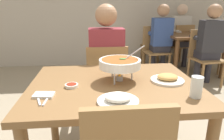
# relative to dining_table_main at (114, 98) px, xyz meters

# --- Properties ---
(dining_table_main) EXTENTS (1.18, 0.94, 0.77)m
(dining_table_main) POSITION_rel_dining_table_main_xyz_m (0.00, 0.00, 0.00)
(dining_table_main) COLOR brown
(dining_table_main) RESTS_ON ground_plane
(chair_diner_main) EXTENTS (0.44, 0.44, 0.90)m
(chair_diner_main) POSITION_rel_dining_table_main_xyz_m (-0.00, 0.75, -0.14)
(chair_diner_main) COLOR olive
(chair_diner_main) RESTS_ON ground_plane
(diner_main) EXTENTS (0.40, 0.45, 1.31)m
(diner_main) POSITION_rel_dining_table_main_xyz_m (0.00, 0.79, 0.09)
(diner_main) COLOR #2D2D38
(diner_main) RESTS_ON ground_plane
(curry_bowl) EXTENTS (0.33, 0.30, 0.26)m
(curry_bowl) POSITION_rel_dining_table_main_xyz_m (0.05, 0.05, 0.24)
(curry_bowl) COLOR silver
(curry_bowl) RESTS_ON dining_table_main
(rice_plate) EXTENTS (0.24, 0.24, 0.06)m
(rice_plate) POSITION_rel_dining_table_main_xyz_m (-0.01, -0.31, 0.13)
(rice_plate) COLOR white
(rice_plate) RESTS_ON dining_table_main
(appetizer_plate) EXTENTS (0.24, 0.24, 0.06)m
(appetizer_plate) POSITION_rel_dining_table_main_xyz_m (0.39, -0.00, 0.13)
(appetizer_plate) COLOR white
(appetizer_plate) RESTS_ON dining_table_main
(sauce_dish) EXTENTS (0.09, 0.09, 0.02)m
(sauce_dish) POSITION_rel_dining_table_main_xyz_m (-0.29, -0.05, 0.12)
(sauce_dish) COLOR white
(sauce_dish) RESTS_ON dining_table_main
(napkin_folded) EXTENTS (0.13, 0.09, 0.02)m
(napkin_folded) POSITION_rel_dining_table_main_xyz_m (-0.45, -0.18, 0.12)
(napkin_folded) COLOR white
(napkin_folded) RESTS_ON dining_table_main
(fork_utensil) EXTENTS (0.07, 0.16, 0.01)m
(fork_utensil) POSITION_rel_dining_table_main_xyz_m (-0.47, -0.23, 0.12)
(fork_utensil) COLOR silver
(fork_utensil) RESTS_ON dining_table_main
(spoon_utensil) EXTENTS (0.03, 0.17, 0.01)m
(spoon_utensil) POSITION_rel_dining_table_main_xyz_m (-0.42, -0.23, 0.12)
(spoon_utensil) COLOR silver
(spoon_utensil) RESTS_ON dining_table_main
(drink_glass) EXTENTS (0.07, 0.07, 0.13)m
(drink_glass) POSITION_rel_dining_table_main_xyz_m (0.46, -0.28, 0.17)
(drink_glass) COLOR silver
(drink_glass) RESTS_ON dining_table_main
(dining_table_far) EXTENTS (1.00, 0.80, 0.77)m
(dining_table_far) POSITION_rel_dining_table_main_xyz_m (1.75, 2.37, -0.02)
(dining_table_far) COLOR brown
(dining_table_far) RESTS_ON ground_plane
(chair_bg_left) EXTENTS (0.47, 0.47, 0.90)m
(chair_bg_left) POSITION_rel_dining_table_main_xyz_m (1.06, 2.49, -0.14)
(chair_bg_left) COLOR olive
(chair_bg_left) RESTS_ON ground_plane
(chair_bg_middle) EXTENTS (0.50, 0.50, 0.90)m
(chair_bg_middle) POSITION_rel_dining_table_main_xyz_m (1.71, 1.87, -0.14)
(chair_bg_middle) COLOR olive
(chair_bg_middle) RESTS_ON ground_plane
(chair_bg_right) EXTENTS (0.50, 0.50, 0.90)m
(chair_bg_right) POSITION_rel_dining_table_main_xyz_m (1.74, 2.86, -0.14)
(chair_bg_right) COLOR olive
(chair_bg_right) RESTS_ON ground_plane
(chair_bg_corner) EXTENTS (0.47, 0.47, 0.90)m
(chair_bg_corner) POSITION_rel_dining_table_main_xyz_m (1.23, 2.94, -0.14)
(chair_bg_corner) COLOR olive
(chair_bg_corner) RESTS_ON ground_plane
(patron_bg_left) EXTENTS (0.40, 0.45, 1.31)m
(patron_bg_left) POSITION_rel_dining_table_main_xyz_m (1.13, 2.38, 0.09)
(patron_bg_left) COLOR #2D2D38
(patron_bg_left) RESTS_ON ground_plane
(patron_bg_middle) EXTENTS (0.40, 0.45, 1.31)m
(patron_bg_middle) POSITION_rel_dining_table_main_xyz_m (1.72, 1.78, 0.09)
(patron_bg_middle) COLOR #2D2D38
(patron_bg_middle) RESTS_ON ground_plane
(patron_bg_right) EXTENTS (0.40, 0.45, 1.31)m
(patron_bg_right) POSITION_rel_dining_table_main_xyz_m (1.73, 2.90, 0.09)
(patron_bg_right) COLOR #2D2D38
(patron_bg_right) RESTS_ON ground_plane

